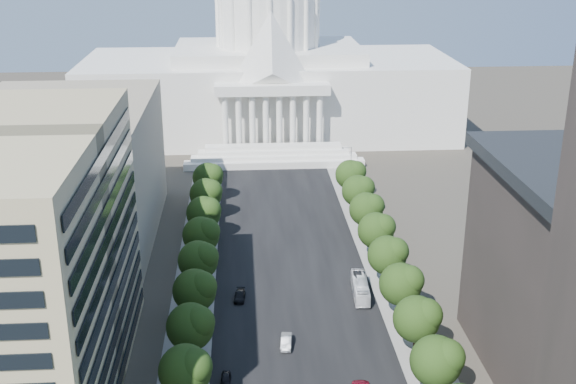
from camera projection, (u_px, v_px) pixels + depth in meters
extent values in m
cube|color=black|center=(287.00, 248.00, 155.64)|extent=(30.00, 260.00, 0.01)
cube|color=gray|center=(199.00, 250.00, 154.46)|extent=(8.00, 260.00, 0.02)
cube|color=gray|center=(374.00, 246.00, 156.83)|extent=(8.00, 260.00, 0.02)
cube|color=white|center=(269.00, 95.00, 240.34)|extent=(120.00, 50.00, 25.00)
cube|color=white|center=(268.00, 52.00, 235.35)|extent=(60.00, 40.00, 4.00)
cube|color=white|center=(272.00, 89.00, 212.29)|extent=(34.00, 8.00, 3.00)
cylinder|color=white|center=(268.00, 20.00, 231.91)|extent=(32.00, 32.00, 16.00)
cube|color=gray|center=(64.00, 172.00, 156.85)|extent=(38.00, 52.00, 30.00)
sphere|color=black|center=(185.00, 371.00, 101.81)|extent=(7.60, 7.60, 7.60)
sphere|color=black|center=(194.00, 366.00, 100.78)|extent=(5.32, 5.32, 5.32)
cylinder|color=#33261C|center=(192.00, 352.00, 114.67)|extent=(0.56, 0.56, 2.94)
sphere|color=black|center=(190.00, 327.00, 113.05)|extent=(7.60, 7.60, 7.60)
sphere|color=black|center=(198.00, 322.00, 112.03)|extent=(5.32, 5.32, 5.32)
cylinder|color=#33261C|center=(196.00, 315.00, 125.91)|extent=(0.56, 0.56, 2.94)
sphere|color=black|center=(194.00, 291.00, 124.29)|extent=(7.60, 7.60, 7.60)
sphere|color=black|center=(202.00, 286.00, 123.27)|extent=(5.32, 5.32, 5.32)
cylinder|color=#33261C|center=(199.00, 283.00, 137.15)|extent=(0.56, 0.56, 2.94)
sphere|color=black|center=(198.00, 261.00, 135.53)|extent=(7.60, 7.60, 7.60)
sphere|color=black|center=(205.00, 257.00, 134.51)|extent=(5.32, 5.32, 5.32)
cylinder|color=#33261C|center=(202.00, 256.00, 148.39)|extent=(0.56, 0.56, 2.94)
sphere|color=black|center=(201.00, 235.00, 146.77)|extent=(7.60, 7.60, 7.60)
sphere|color=black|center=(207.00, 231.00, 145.75)|extent=(5.32, 5.32, 5.32)
cylinder|color=#33261C|center=(204.00, 233.00, 159.63)|extent=(0.56, 0.56, 2.94)
sphere|color=black|center=(204.00, 213.00, 158.02)|extent=(7.60, 7.60, 7.60)
sphere|color=black|center=(209.00, 209.00, 157.00)|extent=(5.32, 5.32, 5.32)
cylinder|color=#33261C|center=(207.00, 213.00, 170.88)|extent=(0.56, 0.56, 2.94)
sphere|color=black|center=(206.00, 194.00, 169.26)|extent=(7.60, 7.60, 7.60)
sphere|color=black|center=(211.00, 191.00, 168.24)|extent=(5.32, 5.32, 5.32)
cylinder|color=#33261C|center=(208.00, 195.00, 182.12)|extent=(0.56, 0.56, 2.94)
sphere|color=black|center=(208.00, 178.00, 180.50)|extent=(7.60, 7.60, 7.60)
sphere|color=black|center=(213.00, 174.00, 179.48)|extent=(5.32, 5.32, 5.32)
sphere|color=black|center=(436.00, 361.00, 104.05)|extent=(7.60, 7.60, 7.60)
sphere|color=black|center=(447.00, 357.00, 103.03)|extent=(5.32, 5.32, 5.32)
cylinder|color=#33261C|center=(415.00, 344.00, 116.91)|extent=(0.56, 0.56, 2.94)
sphere|color=black|center=(416.00, 319.00, 115.29)|extent=(7.60, 7.60, 7.60)
sphere|color=black|center=(426.00, 315.00, 114.27)|extent=(5.32, 5.32, 5.32)
cylinder|color=#33261C|center=(399.00, 308.00, 128.15)|extent=(0.56, 0.56, 2.94)
sphere|color=black|center=(400.00, 284.00, 126.54)|extent=(7.60, 7.60, 7.60)
sphere|color=black|center=(409.00, 280.00, 125.51)|extent=(5.32, 5.32, 5.32)
cylinder|color=#33261C|center=(386.00, 277.00, 139.40)|extent=(0.56, 0.56, 2.94)
sphere|color=black|center=(387.00, 255.00, 137.78)|extent=(7.60, 7.60, 7.60)
sphere|color=black|center=(395.00, 251.00, 136.76)|extent=(5.32, 5.32, 5.32)
cylinder|color=#33261C|center=(375.00, 251.00, 150.64)|extent=(0.56, 0.56, 2.94)
sphere|color=black|center=(376.00, 230.00, 149.02)|extent=(7.60, 7.60, 7.60)
sphere|color=black|center=(383.00, 227.00, 148.00)|extent=(5.32, 5.32, 5.32)
cylinder|color=#33261C|center=(365.00, 229.00, 161.88)|extent=(0.56, 0.56, 2.94)
sphere|color=black|center=(366.00, 209.00, 160.26)|extent=(7.60, 7.60, 7.60)
sphere|color=black|center=(373.00, 206.00, 159.24)|extent=(5.32, 5.32, 5.32)
cylinder|color=#33261C|center=(357.00, 209.00, 173.12)|extent=(0.56, 0.56, 2.94)
sphere|color=black|center=(358.00, 191.00, 171.50)|extent=(7.60, 7.60, 7.60)
sphere|color=black|center=(364.00, 187.00, 170.48)|extent=(5.32, 5.32, 5.32)
cylinder|color=#33261C|center=(350.00, 192.00, 184.36)|extent=(0.56, 0.56, 2.94)
sphere|color=black|center=(350.00, 175.00, 182.75)|extent=(7.60, 7.60, 7.60)
sphere|color=black|center=(356.00, 171.00, 181.73)|extent=(5.32, 5.32, 5.32)
cylinder|color=gray|center=(454.00, 374.00, 103.85)|extent=(0.18, 0.18, 9.00)
cylinder|color=gray|center=(448.00, 349.00, 102.29)|extent=(2.40, 0.14, 0.14)
sphere|color=gray|center=(440.00, 350.00, 102.26)|extent=(0.44, 0.44, 0.44)
cylinder|color=gray|center=(414.00, 292.00, 127.27)|extent=(0.18, 0.18, 9.00)
cylinder|color=gray|center=(409.00, 270.00, 125.71)|extent=(2.40, 0.14, 0.14)
sphere|color=gray|center=(402.00, 271.00, 125.68)|extent=(0.44, 0.44, 0.44)
cylinder|color=gray|center=(386.00, 236.00, 150.69)|extent=(0.18, 0.18, 9.00)
cylinder|color=gray|center=(382.00, 217.00, 149.13)|extent=(2.40, 0.14, 0.14)
sphere|color=gray|center=(376.00, 217.00, 149.10)|extent=(0.44, 0.44, 0.44)
cylinder|color=gray|center=(366.00, 194.00, 174.11)|extent=(0.18, 0.18, 9.00)
cylinder|color=gray|center=(362.00, 178.00, 172.55)|extent=(2.40, 0.14, 0.14)
sphere|color=gray|center=(357.00, 178.00, 172.52)|extent=(0.44, 0.44, 0.44)
cylinder|color=gray|center=(351.00, 163.00, 197.53)|extent=(0.18, 0.18, 9.00)
cylinder|color=gray|center=(347.00, 148.00, 195.98)|extent=(2.40, 0.14, 0.14)
sphere|color=gray|center=(343.00, 148.00, 195.94)|extent=(0.44, 0.44, 0.44)
imported|color=black|center=(226.00, 379.00, 109.25)|extent=(1.67, 3.86, 1.30)
imported|color=#A2A6A9|center=(286.00, 342.00, 118.86)|extent=(2.18, 5.06, 1.62)
imported|color=black|center=(240.00, 296.00, 133.84)|extent=(2.40, 4.93, 1.38)
imported|color=white|center=(360.00, 288.00, 135.07)|extent=(3.41, 11.51, 3.16)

